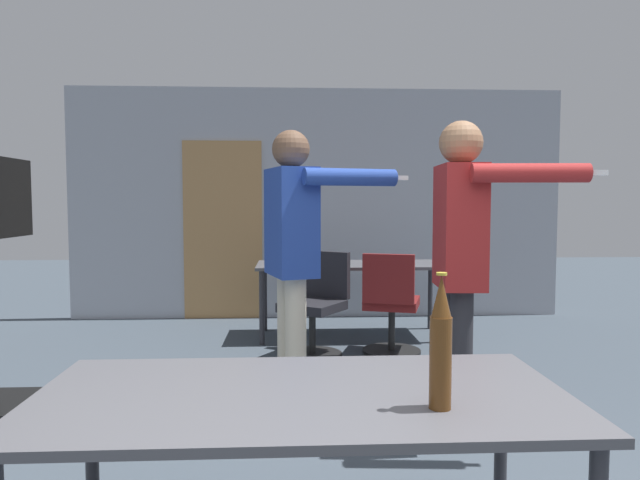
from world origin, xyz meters
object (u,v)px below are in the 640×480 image
object	(u,v)px
person_left_plaid	(293,241)
beer_bottle	(441,345)
person_right_polo	(462,247)
office_chair_near_pushed	(317,308)
office_chair_side_rolled	(391,308)

from	to	relation	value
person_left_plaid	beer_bottle	size ratio (longest dim) A/B	4.43
person_right_polo	office_chair_near_pushed	xyz separation A→B (m)	(-0.73, 1.84, -0.68)
person_right_polo	beer_bottle	world-z (taller)	person_right_polo
beer_bottle	person_left_plaid	bearing A→B (deg)	101.84
person_left_plaid	office_chair_near_pushed	distance (m)	1.48
person_right_polo	office_chair_side_rolled	world-z (taller)	person_right_polo
person_left_plaid	beer_bottle	world-z (taller)	person_left_plaid
person_right_polo	person_left_plaid	bearing A→B (deg)	-115.79
person_right_polo	office_chair_near_pushed	world-z (taller)	person_right_polo
person_right_polo	beer_bottle	distance (m)	1.58
person_left_plaid	person_right_polo	world-z (taller)	person_left_plaid
office_chair_near_pushed	beer_bottle	size ratio (longest dim) A/B	2.21
person_right_polo	office_chair_side_rolled	xyz separation A→B (m)	(-0.08, 1.78, -0.68)
person_right_polo	office_chair_near_pushed	bearing A→B (deg)	-154.12
office_chair_near_pushed	person_left_plaid	bearing A→B (deg)	115.00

